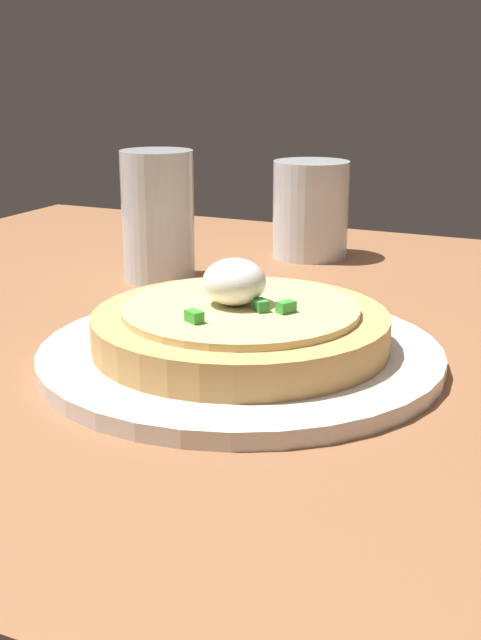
{
  "coord_description": "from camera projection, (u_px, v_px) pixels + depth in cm",
  "views": [
    {
      "loc": [
        24.01,
        -61.42,
        22.88
      ],
      "look_at": [
        0.57,
        -10.32,
        5.3
      ],
      "focal_mm": 46.45,
      "sensor_mm": 36.0,
      "label": 1
    }
  ],
  "objects": [
    {
      "name": "dining_table",
      "position": [
        286.0,
        334.0,
        0.69
      ],
      "size": [
        107.45,
        82.41,
        2.09
      ],
      "primitive_type": "cube",
      "color": "brown",
      "rests_on": "ground"
    },
    {
      "name": "plate",
      "position": [
        240.0,
        354.0,
        0.6
      ],
      "size": [
        29.02,
        29.02,
        1.21
      ],
      "primitive_type": "cylinder",
      "color": "silver",
      "rests_on": "dining_table"
    },
    {
      "name": "pizza",
      "position": [
        240.0,
        325.0,
        0.59
      ],
      "size": [
        21.23,
        21.23,
        6.38
      ],
      "color": "tan",
      "rests_on": "plate"
    },
    {
      "name": "cup_near",
      "position": [
        310.0,
        213.0,
        0.91
      ],
      "size": [
        8.31,
        8.31,
        10.54
      ],
      "color": "silver",
      "rests_on": "dining_table"
    },
    {
      "name": "cup_far",
      "position": [
        158.0,
        219.0,
        0.81
      ],
      "size": [
        7.12,
        7.12,
        12.7
      ],
      "color": "silver",
      "rests_on": "dining_table"
    }
  ]
}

